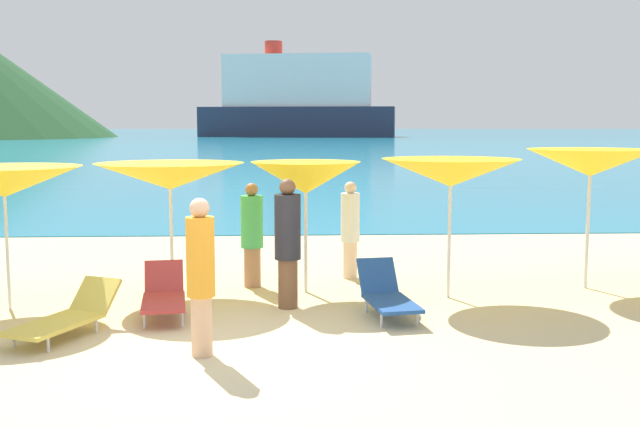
% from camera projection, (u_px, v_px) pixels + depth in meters
% --- Properties ---
extents(ground_plane, '(50.00, 100.00, 0.30)m').
position_uv_depth(ground_plane, '(257.00, 236.00, 18.83)').
color(ground_plane, beige).
extents(ocean_water, '(650.00, 440.00, 0.02)m').
position_uv_depth(ocean_water, '(284.00, 133.00, 236.05)').
color(ocean_water, teal).
rests_on(ocean_water, ground_plane).
extents(umbrella_2, '(2.27, 2.27, 2.05)m').
position_uv_depth(umbrella_2, '(4.00, 182.00, 10.53)').
color(umbrella_2, silver).
rests_on(umbrella_2, ground_plane).
extents(umbrella_3, '(2.52, 2.52, 2.05)m').
position_uv_depth(umbrella_3, '(170.00, 176.00, 11.50)').
color(umbrella_3, silver).
rests_on(umbrella_3, ground_plane).
extents(umbrella_4, '(1.73, 1.73, 2.07)m').
position_uv_depth(umbrella_4, '(306.00, 178.00, 11.62)').
color(umbrella_4, silver).
rests_on(umbrella_4, ground_plane).
extents(umbrella_5, '(2.22, 2.22, 2.13)m').
position_uv_depth(umbrella_5, '(451.00, 173.00, 11.24)').
color(umbrella_5, silver).
rests_on(umbrella_5, ground_plane).
extents(umbrella_6, '(2.00, 2.00, 2.25)m').
position_uv_depth(umbrella_6, '(590.00, 163.00, 11.90)').
color(umbrella_6, silver).
rests_on(umbrella_6, ground_plane).
extents(lounge_chair_0, '(0.77, 1.53, 0.71)m').
position_uv_depth(lounge_chair_0, '(387.00, 294.00, 10.34)').
color(lounge_chair_0, '#1E478C').
rests_on(lounge_chair_0, ground_plane).
extents(lounge_chair_3, '(1.20, 1.73, 0.61)m').
position_uv_depth(lounge_chair_3, '(66.00, 316.00, 9.35)').
color(lounge_chair_3, '#D8BF4C').
rests_on(lounge_chair_3, ground_plane).
extents(lounge_chair_5, '(0.75, 1.45, 0.70)m').
position_uv_depth(lounge_chair_5, '(164.00, 295.00, 10.24)').
color(lounge_chair_5, '#A53333').
rests_on(lounge_chair_5, ground_plane).
extents(beachgoer_0, '(0.32, 0.32, 1.67)m').
position_uv_depth(beachgoer_0, '(350.00, 227.00, 12.84)').
color(beachgoer_0, beige).
rests_on(beachgoer_0, ground_plane).
extents(beachgoer_1, '(0.36, 0.36, 1.70)m').
position_uv_depth(beachgoer_1, '(252.00, 233.00, 12.13)').
color(beachgoer_1, '#A3704C').
rests_on(beachgoer_1, ground_plane).
extents(beachgoer_3, '(0.38, 0.38, 1.87)m').
position_uv_depth(beachgoer_3, '(288.00, 241.00, 10.72)').
color(beachgoer_3, brown).
rests_on(beachgoer_3, ground_plane).
extents(beachgoer_4, '(0.32, 0.32, 1.82)m').
position_uv_depth(beachgoer_4, '(201.00, 272.00, 8.47)').
color(beachgoer_4, '#DBAA84').
rests_on(beachgoer_4, ground_plane).
extents(cruise_ship, '(43.13, 17.42, 20.46)m').
position_uv_depth(cruise_ship, '(298.00, 101.00, 161.97)').
color(cruise_ship, '#262D47').
rests_on(cruise_ship, ocean_water).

